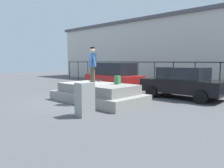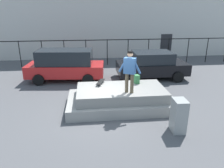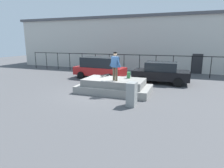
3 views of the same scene
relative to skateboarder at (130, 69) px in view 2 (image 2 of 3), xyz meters
The scene contains 10 objects.
ground_plane 2.14m from the skateboarder, 166.16° to the left, with size 60.00×60.00×0.00m, color #4C4C4F.
concrete_ledge 1.60m from the skateboarder, 115.53° to the left, with size 4.64×2.46×0.89m.
skateboarder is the anchor object (origin of this frame).
skateboard 1.85m from the skateboarder, 133.27° to the left, with size 0.46×0.85×0.12m.
backpack 1.46m from the skateboarder, 63.11° to the left, with size 0.28×0.20×0.40m, color #33723F.
car_red_hatchback_near 5.54m from the skateboarder, 123.27° to the left, with size 4.67×2.34×1.86m.
car_black_sedan_mid 5.09m from the skateboarder, 62.90° to the left, with size 4.27×2.27×1.65m.
utility_box 2.56m from the skateboarder, 48.90° to the right, with size 0.44×0.60×1.22m, color gray.
fence_row 8.09m from the skateboarder, 97.02° to the left, with size 24.06×0.06×1.95m.
warehouse_building 13.89m from the skateboarder, 94.08° to the left, with size 31.76×7.34×6.05m.
Camera 2 is at (-0.62, -8.30, 4.19)m, focal length 34.31 mm.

